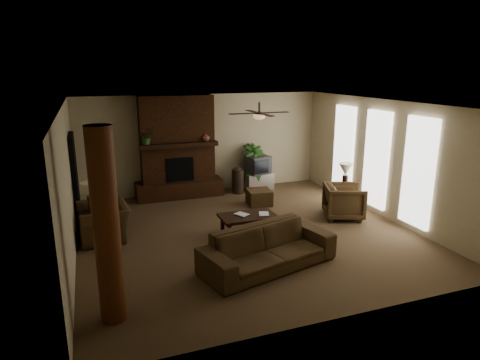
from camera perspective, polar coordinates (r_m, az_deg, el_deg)
name	(u,v)px	position (r m, az deg, el deg)	size (l,w,h in m)	color
room_shell	(246,171)	(8.85, 0.89, 1.25)	(7.00, 7.00, 7.00)	brown
fireplace	(178,156)	(11.72, -8.44, 3.27)	(2.40, 0.70, 2.80)	#482713
windows	(376,160)	(10.72, 18.01, 2.66)	(0.08, 3.65, 2.35)	white
log_column	(106,228)	(6.01, -17.68, -6.22)	(0.36, 0.36, 2.80)	brown
doorway	(75,181)	(10.14, -21.47, -0.07)	(0.10, 1.00, 2.10)	black
ceiling_fan	(259,115)	(9.08, 2.62, 8.82)	(1.35, 1.35, 0.37)	#302215
sofa	(268,242)	(7.61, 3.86, -8.36)	(2.50, 0.73, 0.98)	#4B3820
armchair_left	(103,216)	(9.28, -18.06, -4.71)	(1.13, 0.73, 0.99)	#4B3820
armchair_right	(344,200)	(10.34, 13.96, -2.64)	(0.87, 0.82, 0.90)	#4B3820
coffee_table	(248,217)	(9.11, 1.07, -5.11)	(1.20, 0.70, 0.43)	black
ottoman	(259,197)	(11.09, 2.61, -2.35)	(0.60, 0.60, 0.40)	#4B3820
tv_stand	(258,181)	(12.46, 2.43, -0.15)	(0.85, 0.50, 0.50)	silver
tv	(258,165)	(12.28, 2.45, 2.07)	(0.76, 0.68, 0.52)	#353537
floor_vase	(238,178)	(12.04, -0.29, 0.21)	(0.34, 0.34, 0.77)	#31241B
floor_plant	(253,177)	(12.44, 1.78, 0.44)	(0.76, 1.35, 0.76)	#2B5522
side_table_left	(93,224)	(9.56, -19.36, -5.62)	(0.50, 0.50, 0.55)	black
lamp_left	(90,191)	(9.33, -19.74, -1.46)	(0.41, 0.41, 0.65)	#302215
side_table_right	(342,199)	(11.03, 13.65, -2.46)	(0.50, 0.50, 0.55)	black
lamp_right	(346,171)	(10.81, 14.16, 1.15)	(0.43, 0.43, 0.65)	#302215
mantel_plant	(146,138)	(11.26, -12.62, 5.54)	(0.38, 0.42, 0.33)	#2B5522
mantel_vase	(206,137)	(11.57, -4.68, 5.83)	(0.22, 0.23, 0.22)	brown
book_a	(238,210)	(8.96, -0.21, -4.08)	(0.22, 0.03, 0.29)	#999999
book_b	(259,208)	(9.08, 2.60, -3.83)	(0.21, 0.02, 0.29)	#999999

